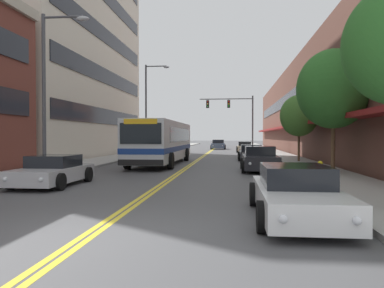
# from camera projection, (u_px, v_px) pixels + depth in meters

# --- Properties ---
(ground_plane) EXTENTS (240.00, 240.00, 0.00)m
(ground_plane) POSITION_uv_depth(u_px,v_px,m) (208.00, 153.00, 44.02)
(ground_plane) COLOR #4C4C4F
(sidewalk_left) EXTENTS (3.33, 106.00, 0.14)m
(sidewalk_left) POSITION_uv_depth(u_px,v_px,m) (149.00, 152.00, 44.78)
(sidewalk_left) COLOR #9E9B96
(sidewalk_left) RESTS_ON ground_plane
(sidewalk_right) EXTENTS (3.33, 106.00, 0.14)m
(sidewalk_right) POSITION_uv_depth(u_px,v_px,m) (270.00, 152.00, 43.25)
(sidewalk_right) COLOR #9E9B96
(sidewalk_right) RESTS_ON ground_plane
(centre_line) EXTENTS (0.34, 106.00, 0.01)m
(centre_line) POSITION_uv_depth(u_px,v_px,m) (208.00, 153.00, 44.02)
(centre_line) COLOR yellow
(centre_line) RESTS_ON ground_plane
(storefront_row_right) EXTENTS (9.10, 68.00, 9.85)m
(storefront_row_right) POSITION_uv_depth(u_px,v_px,m) (323.00, 110.00, 42.53)
(storefront_row_right) COLOR brown
(storefront_row_right) RESTS_ON ground_plane
(city_bus) EXTENTS (2.87, 12.47, 2.90)m
(city_bus) POSITION_uv_depth(u_px,v_px,m) (162.00, 140.00, 26.16)
(city_bus) COLOR silver
(city_bus) RESTS_ON ground_plane
(car_navy_parked_left_mid) EXTENTS (2.06, 4.91, 1.23)m
(car_navy_parked_left_mid) POSITION_uv_depth(u_px,v_px,m) (165.00, 149.00, 39.23)
(car_navy_parked_left_mid) COLOR #19234C
(car_navy_parked_left_mid) RESTS_ON ground_plane
(car_silver_parked_left_far) EXTENTS (2.09, 4.30, 1.18)m
(car_silver_parked_left_far) POSITION_uv_depth(u_px,v_px,m) (53.00, 171.00, 14.73)
(car_silver_parked_left_far) COLOR #B7B7BC
(car_silver_parked_left_far) RESTS_ON ground_plane
(car_white_parked_right_foreground) EXTENTS (2.02, 4.87, 1.24)m
(car_white_parked_right_foreground) POSITION_uv_depth(u_px,v_px,m) (296.00, 193.00, 8.85)
(car_white_parked_right_foreground) COLOR white
(car_white_parked_right_foreground) RESTS_ON ground_plane
(car_beige_parked_right_mid) EXTENTS (1.98, 4.50, 1.29)m
(car_beige_parked_right_mid) POSITION_uv_depth(u_px,v_px,m) (245.00, 147.00, 45.32)
(car_beige_parked_right_mid) COLOR #BCAD89
(car_beige_parked_right_mid) RESTS_ON ground_plane
(car_charcoal_parked_right_far) EXTENTS (2.09, 4.29, 1.38)m
(car_charcoal_parked_right_far) POSITION_uv_depth(u_px,v_px,m) (260.00, 160.00, 20.74)
(car_charcoal_parked_right_far) COLOR #232328
(car_charcoal_parked_right_far) RESTS_ON ground_plane
(car_dark_grey_parked_right_end) EXTENTS (2.12, 4.44, 1.24)m
(car_dark_grey_parked_right_end) POSITION_uv_depth(u_px,v_px,m) (251.00, 153.00, 30.34)
(car_dark_grey_parked_right_end) COLOR #38383D
(car_dark_grey_parked_right_end) RESTS_ON ground_plane
(car_slate_blue_moving_lead) EXTENTS (2.20, 4.33, 1.41)m
(car_slate_blue_moving_lead) POSITION_uv_depth(u_px,v_px,m) (218.00, 145.00, 56.20)
(car_slate_blue_moving_lead) COLOR #475675
(car_slate_blue_moving_lead) RESTS_ON ground_plane
(traffic_signal_mast) EXTENTS (6.38, 0.38, 6.75)m
(traffic_signal_mast) POSITION_uv_depth(u_px,v_px,m) (235.00, 112.00, 44.58)
(traffic_signal_mast) COLOR #47474C
(traffic_signal_mast) RESTS_ON ground_plane
(street_lamp_left_near) EXTENTS (2.11, 0.28, 7.18)m
(street_lamp_left_near) POSITION_uv_depth(u_px,v_px,m) (51.00, 81.00, 16.06)
(street_lamp_left_near) COLOR #47474C
(street_lamp_left_near) RESTS_ON ground_plane
(street_lamp_left_far) EXTENTS (2.33, 0.28, 8.65)m
(street_lamp_left_far) POSITION_uv_depth(u_px,v_px,m) (149.00, 103.00, 35.16)
(street_lamp_left_far) COLOR #47474C
(street_lamp_left_far) RESTS_ON ground_plane
(street_tree_right_mid) EXTENTS (3.58, 3.58, 6.11)m
(street_tree_right_mid) POSITION_uv_depth(u_px,v_px,m) (333.00, 89.00, 18.50)
(street_tree_right_mid) COLOR brown
(street_tree_right_mid) RESTS_ON sidewalk_right
(street_tree_right_far) EXTENTS (2.73, 2.73, 4.79)m
(street_tree_right_far) POSITION_uv_depth(u_px,v_px,m) (299.00, 116.00, 27.09)
(street_tree_right_far) COLOR brown
(street_tree_right_far) RESTS_ON sidewalk_right
(fire_hydrant) EXTENTS (0.28, 0.20, 0.91)m
(fire_hydrant) POSITION_uv_depth(u_px,v_px,m) (320.00, 173.00, 13.54)
(fire_hydrant) COLOR yellow
(fire_hydrant) RESTS_ON sidewalk_right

